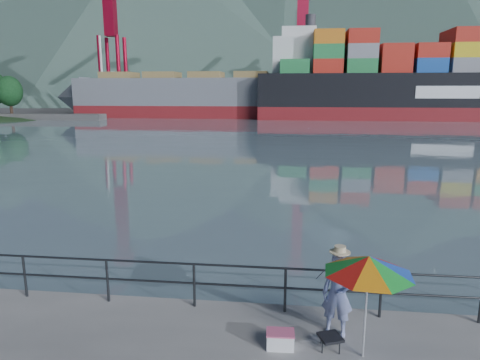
# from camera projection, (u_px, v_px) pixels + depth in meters

# --- Properties ---
(harbor_water) EXTENTS (500.00, 280.00, 0.00)m
(harbor_water) POSITION_uv_depth(u_px,v_px,m) (281.00, 106.00, 134.39)
(harbor_water) COLOR slate
(harbor_water) RESTS_ON ground
(far_dock) EXTENTS (200.00, 40.00, 0.40)m
(far_dock) POSITION_uv_depth(u_px,v_px,m) (321.00, 112.00, 97.28)
(far_dock) COLOR #514F4C
(far_dock) RESTS_ON ground
(guardrail) EXTENTS (22.00, 0.06, 1.03)m
(guardrail) POSITION_uv_depth(u_px,v_px,m) (150.00, 282.00, 9.54)
(guardrail) COLOR #2D3033
(guardrail) RESTS_ON ground
(mountains) EXTENTS (600.00, 332.80, 80.00)m
(mountains) POSITION_uv_depth(u_px,v_px,m) (370.00, 23.00, 198.31)
(mountains) COLOR #385147
(mountains) RESTS_ON ground
(port_cranes) EXTENTS (116.00, 28.00, 38.40)m
(port_cranes) POSITION_uv_depth(u_px,v_px,m) (437.00, 31.00, 82.88)
(port_cranes) COLOR #B00B26
(port_cranes) RESTS_ON ground
(container_stacks) EXTENTS (58.00, 5.40, 7.80)m
(container_stacks) POSITION_uv_depth(u_px,v_px,m) (456.00, 99.00, 93.90)
(container_stacks) COLOR red
(container_stacks) RESTS_ON ground
(fisherman) EXTENTS (0.69, 0.53, 1.68)m
(fisherman) POSITION_uv_depth(u_px,v_px,m) (338.00, 294.00, 8.30)
(fisherman) COLOR navy
(fisherman) RESTS_ON ground
(beach_umbrella) EXTENTS (1.98, 1.98, 1.93)m
(beach_umbrella) POSITION_uv_depth(u_px,v_px,m) (369.00, 265.00, 7.38)
(beach_umbrella) COLOR white
(beach_umbrella) RESTS_ON ground
(folding_stool) EXTENTS (0.51, 0.51, 0.26)m
(folding_stool) POSITION_uv_depth(u_px,v_px,m) (330.00, 342.00, 7.94)
(folding_stool) COLOR black
(folding_stool) RESTS_ON ground
(cooler_bag) EXTENTS (0.51, 0.35, 0.29)m
(cooler_bag) POSITION_uv_depth(u_px,v_px,m) (280.00, 340.00, 7.98)
(cooler_bag) COLOR white
(cooler_bag) RESTS_ON ground
(fishing_rod) EXTENTS (0.25, 1.78, 1.27)m
(fishing_rod) POSITION_uv_depth(u_px,v_px,m) (324.00, 307.00, 9.49)
(fishing_rod) COLOR black
(fishing_rod) RESTS_ON ground
(bulk_carrier) EXTENTS (50.76, 8.79, 14.50)m
(bulk_carrier) POSITION_uv_depth(u_px,v_px,m) (221.00, 94.00, 80.64)
(bulk_carrier) COLOR maroon
(bulk_carrier) RESTS_ON ground
(container_ship) EXTENTS (61.74, 10.29, 18.10)m
(container_ship) POSITION_uv_depth(u_px,v_px,m) (448.00, 84.00, 73.77)
(container_ship) COLOR maroon
(container_ship) RESTS_ON ground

